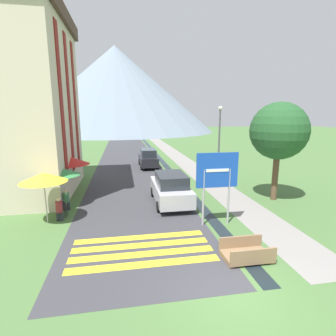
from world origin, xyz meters
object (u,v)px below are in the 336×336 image
object	(u,v)px
cafe_chair_far_right	(63,192)
streetlamp	(219,141)
parked_car_near	(171,188)
cafe_chair_near_left	(62,208)
cafe_chair_middle	(61,199)
cafe_umbrella_rear_red	(70,161)
road_sign	(217,177)
person_seated_near	(59,208)
hotel_building	(19,97)
tree_by_path	(279,131)
cafe_chair_near_right	(61,207)
cafe_chair_far_left	(65,192)
person_seated_far	(66,199)
cafe_umbrella_front_yellow	(43,177)
footbridge	(246,253)
cafe_umbrella_middle_green	(59,172)
parked_car_far	(148,158)

from	to	relation	value
cafe_chair_far_right	streetlamp	xyz separation A→B (m)	(10.36, 0.99, 2.84)
parked_car_near	cafe_chair_near_left	world-z (taller)	parked_car_near
cafe_chair_middle	cafe_umbrella_rear_red	xyz separation A→B (m)	(0.05, 2.94, 1.69)
road_sign	person_seated_near	world-z (taller)	road_sign
hotel_building	tree_by_path	world-z (taller)	hotel_building
parked_car_near	tree_by_path	xyz separation A→B (m)	(6.42, -0.42, 3.28)
hotel_building	cafe_umbrella_rear_red	size ratio (longest dim) A/B	4.65
cafe_chair_near_right	cafe_umbrella_rear_red	xyz separation A→B (m)	(-0.20, 4.22, 1.69)
cafe_chair_near_left	streetlamp	world-z (taller)	streetlamp
cafe_chair_far_left	cafe_chair_near_left	distance (m)	3.09
cafe_chair_far_right	road_sign	bearing A→B (deg)	-50.44
person_seated_far	tree_by_path	bearing A→B (deg)	-1.24
person_seated_far	cafe_umbrella_rear_red	bearing A→B (deg)	95.17
cafe_umbrella_front_yellow	person_seated_near	xyz separation A→B (m)	(0.55, 0.13, -1.60)
footbridge	cafe_chair_far_right	xyz separation A→B (m)	(-8.03, 8.27, 0.29)
cafe_chair_far_left	person_seated_far	xyz separation A→B (m)	(0.48, -1.92, 0.15)
cafe_chair_near_right	footbridge	bearing A→B (deg)	-16.78
cafe_umbrella_middle_green	cafe_umbrella_rear_red	bearing A→B (deg)	86.87
cafe_chair_middle	cafe_chair_near_left	bearing A→B (deg)	-89.36
cafe_chair_middle	person_seated_far	distance (m)	0.51
cafe_chair_near_left	person_seated_far	distance (m)	1.14
road_sign	cafe_umbrella_middle_green	bearing A→B (deg)	153.03
parked_car_far	parked_car_near	bearing A→B (deg)	-88.79
footbridge	cafe_umbrella_middle_green	xyz separation A→B (m)	(-7.89, 7.10, 1.81)
cafe_chair_far_right	tree_by_path	distance (m)	13.53
cafe_umbrella_middle_green	cafe_chair_far_left	bearing A→B (deg)	91.88
cafe_chair_far_right	cafe_umbrella_middle_green	world-z (taller)	cafe_umbrella_middle_green
cafe_umbrella_rear_red	parked_car_far	bearing A→B (deg)	53.28
footbridge	cafe_chair_far_left	xyz separation A→B (m)	(-7.92, 8.29, 0.29)
hotel_building	tree_by_path	size ratio (longest dim) A/B	1.96
cafe_chair_far_right	streetlamp	size ratio (longest dim) A/B	0.15
road_sign	cafe_chair_near_left	world-z (taller)	road_sign
streetlamp	parked_car_near	bearing A→B (deg)	-145.22
parked_car_near	parked_car_far	size ratio (longest dim) A/B	1.01
parked_car_far	cafe_chair_far_right	xyz separation A→B (m)	(-6.19, -9.32, -0.40)
streetlamp	tree_by_path	bearing A→B (deg)	-51.79
parked_car_near	person_seated_far	size ratio (longest dim) A/B	3.77
footbridge	cafe_chair_far_left	size ratio (longest dim) A/B	2.00
parked_car_near	streetlamp	bearing A→B (deg)	34.78
cafe_chair_near_left	cafe_chair_far_right	bearing A→B (deg)	109.48
streetlamp	tree_by_path	distance (m)	4.10
parked_car_near	cafe_umbrella_rear_red	size ratio (longest dim) A/B	1.80
footbridge	cafe_umbrella_front_yellow	xyz separation A→B (m)	(-8.04, 4.73, 2.05)
cafe_chair_far_left	streetlamp	distance (m)	10.69
cafe_chair_near_left	tree_by_path	xyz separation A→B (m)	(12.25, 0.86, 3.68)
cafe_umbrella_middle_green	parked_car_near	bearing A→B (deg)	-5.27
cafe_chair_far_right	parked_car_near	bearing A→B (deg)	-32.76
cafe_umbrella_rear_red	tree_by_path	distance (m)	13.21
cafe_umbrella_middle_green	hotel_building	bearing A→B (deg)	130.67
parked_car_near	cafe_umbrella_front_yellow	world-z (taller)	cafe_umbrella_front_yellow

